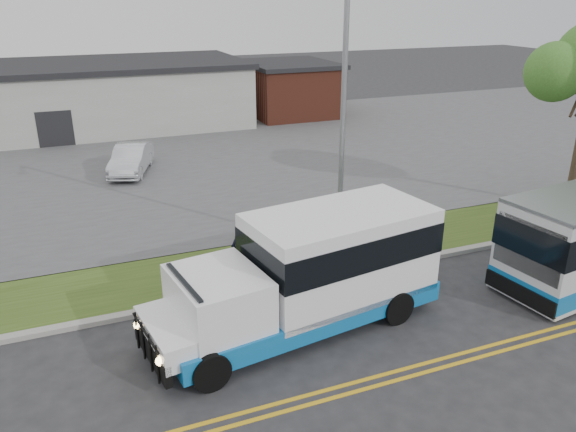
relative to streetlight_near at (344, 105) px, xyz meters
name	(u,v)px	position (x,y,z in m)	size (l,w,h in m)	color
ground	(290,305)	(-3.00, -2.73, -5.23)	(140.00, 140.00, 0.00)	#28282B
lane_line_north	(351,383)	(-3.00, -6.58, -5.23)	(70.00, 0.12, 0.01)	gold
lane_line_south	(357,391)	(-3.00, -6.88, -5.23)	(70.00, 0.12, 0.01)	gold
curb	(276,286)	(-3.00, -1.63, -5.16)	(80.00, 0.30, 0.15)	#9E9B93
verge	(258,263)	(-3.00, 0.17, -5.18)	(80.00, 3.30, 0.10)	#354B19
parking_lot	(175,158)	(-3.00, 14.27, -5.18)	(80.00, 25.00, 0.10)	#4C4C4F
commercial_building	(52,98)	(-9.00, 24.27, -3.05)	(25.40, 10.40, 4.35)	#9E9E99
brick_wing	(289,89)	(7.50, 23.27, -3.27)	(6.30, 7.30, 3.90)	brown
streetlight_near	(344,105)	(0.00, 0.00, 0.00)	(0.35, 1.53, 9.50)	gray
shuttle_bus	(315,268)	(-2.68, -3.76, -3.56)	(8.45, 3.80, 3.13)	#1067B0
pedestrian	(240,252)	(-3.90, -0.83, -4.16)	(0.71, 0.46, 1.94)	black
parked_car_a	(131,159)	(-5.59, 12.21, -4.42)	(1.51, 4.33, 1.43)	silver
grocery_bag_left	(234,280)	(-4.20, -1.08, -4.97)	(0.32, 0.32, 0.32)	white
grocery_bag_right	(247,270)	(-3.60, -0.58, -4.97)	(0.32, 0.32, 0.32)	white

